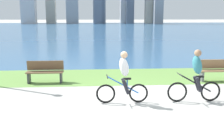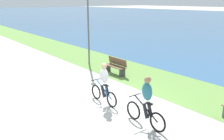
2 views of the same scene
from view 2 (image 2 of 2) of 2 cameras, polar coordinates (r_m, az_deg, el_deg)
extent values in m
plane|color=#B2AFA8|center=(9.89, 0.78, -7.89)|extent=(300.00, 300.00, 0.00)
cube|color=#6B9947|center=(12.32, 14.00, -3.49)|extent=(120.00, 3.43, 0.01)
torus|color=black|center=(10.30, -3.69, -5.08)|extent=(0.61, 0.06, 0.61)
torus|color=black|center=(9.52, -0.08, -6.85)|extent=(0.61, 0.06, 0.61)
cylinder|color=blue|center=(9.79, -1.89, -4.46)|extent=(1.02, 0.04, 0.60)
cylinder|color=blue|center=(9.70, -1.42, -4.95)|extent=(0.04, 0.04, 0.46)
cube|color=black|center=(9.62, -1.43, -3.56)|extent=(0.24, 0.10, 0.05)
cylinder|color=black|center=(10.08, -3.58, -2.19)|extent=(0.03, 0.52, 0.03)
ellipsoid|color=white|center=(9.58, -1.82, -1.25)|extent=(0.40, 0.36, 0.65)
sphere|color=#D8AD84|center=(9.48, -1.84, 0.94)|extent=(0.22, 0.22, 0.22)
cylinder|color=#26262D|center=(9.68, -2.08, -4.94)|extent=(0.27, 0.11, 0.49)
cylinder|color=#26262D|center=(9.80, -1.14, -4.69)|extent=(0.27, 0.11, 0.49)
torus|color=black|center=(8.62, 4.97, -9.27)|extent=(0.65, 0.06, 0.65)
torus|color=black|center=(7.95, 10.48, -11.79)|extent=(0.65, 0.06, 0.65)
cylinder|color=black|center=(8.14, 7.80, -8.72)|extent=(1.07, 0.04, 0.61)
cylinder|color=black|center=(8.07, 8.50, -9.36)|extent=(0.04, 0.04, 0.48)
cube|color=black|center=(7.96, 8.58, -7.68)|extent=(0.24, 0.10, 0.05)
cylinder|color=black|center=(8.36, 5.29, -5.80)|extent=(0.03, 0.52, 0.03)
ellipsoid|color=teal|center=(7.89, 8.11, -4.90)|extent=(0.40, 0.36, 0.65)
sphere|color=#A57A59|center=(7.77, 8.22, -2.28)|extent=(0.22, 0.22, 0.22)
cylinder|color=#26262D|center=(8.03, 7.72, -9.32)|extent=(0.27, 0.11, 0.49)
cylinder|color=#26262D|center=(8.16, 8.72, -8.92)|extent=(0.27, 0.11, 0.49)
cube|color=brown|center=(13.70, 0.63, 0.88)|extent=(1.50, 0.45, 0.04)
cube|color=brown|center=(13.75, 1.27, 2.01)|extent=(1.50, 0.11, 0.40)
cube|color=#38383D|center=(13.28, 2.38, -0.63)|extent=(0.08, 0.37, 0.45)
cube|color=#38383D|center=(14.25, -1.00, 0.53)|extent=(0.08, 0.37, 0.45)
cylinder|color=#595960|center=(15.58, -5.46, 8.59)|extent=(0.10, 0.10, 4.09)
camera|label=1|loc=(9.03, -57.87, 0.70)|focal=45.10mm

